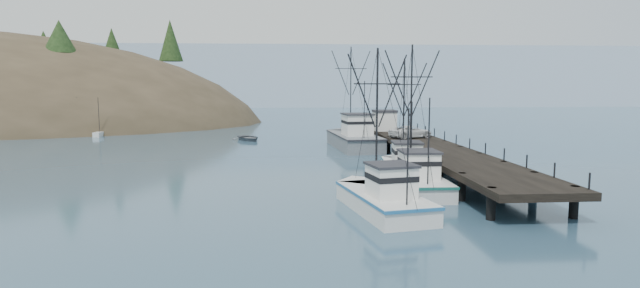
{
  "coord_description": "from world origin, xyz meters",
  "views": [
    {
      "loc": [
        -0.96,
        -32.59,
        8.07
      ],
      "look_at": [
        2.38,
        14.76,
        2.5
      ],
      "focal_mm": 28.0,
      "sensor_mm": 36.0,
      "label": 1
    }
  ],
  "objects_px": {
    "trawler_far": "(404,167)",
    "motorboat": "(248,140)",
    "pier_shed": "(384,120)",
    "pickup_truck": "(411,132)",
    "work_vessel": "(353,138)",
    "pier": "(435,150)",
    "trawler_near": "(413,179)",
    "trawler_mid": "(381,198)"
  },
  "relations": [
    {
      "from": "trawler_far",
      "to": "motorboat",
      "type": "height_order",
      "value": "trawler_far"
    },
    {
      "from": "pier_shed",
      "to": "pickup_truck",
      "type": "xyz_separation_m",
      "value": [
        1.18,
        -9.67,
        -0.7
      ]
    },
    {
      "from": "work_vessel",
      "to": "motorboat",
      "type": "bearing_deg",
      "value": 145.81
    },
    {
      "from": "pier",
      "to": "motorboat",
      "type": "bearing_deg",
      "value": 128.85
    },
    {
      "from": "trawler_far",
      "to": "motorboat",
      "type": "xyz_separation_m",
      "value": [
        -16.01,
        30.71,
        -0.82
      ]
    },
    {
      "from": "work_vessel",
      "to": "motorboat",
      "type": "height_order",
      "value": "work_vessel"
    },
    {
      "from": "trawler_far",
      "to": "pickup_truck",
      "type": "relative_size",
      "value": 2.09
    },
    {
      "from": "pier_shed",
      "to": "trawler_far",
      "type": "bearing_deg",
      "value": -97.03
    },
    {
      "from": "pier_shed",
      "to": "pickup_truck",
      "type": "bearing_deg",
      "value": -83.05
    },
    {
      "from": "pier",
      "to": "pier_shed",
      "type": "relative_size",
      "value": 13.75
    },
    {
      "from": "pier_shed",
      "to": "motorboat",
      "type": "relative_size",
      "value": 0.6
    },
    {
      "from": "pier_shed",
      "to": "motorboat",
      "type": "height_order",
      "value": "pier_shed"
    },
    {
      "from": "pier",
      "to": "pickup_truck",
      "type": "distance_m",
      "value": 8.4
    },
    {
      "from": "pickup_truck",
      "to": "work_vessel",
      "type": "bearing_deg",
      "value": 14.34
    },
    {
      "from": "trawler_near",
      "to": "work_vessel",
      "type": "bearing_deg",
      "value": 92.21
    },
    {
      "from": "trawler_mid",
      "to": "work_vessel",
      "type": "xyz_separation_m",
      "value": [
        2.64,
        32.81,
        0.41
      ]
    },
    {
      "from": "trawler_near",
      "to": "trawler_far",
      "type": "bearing_deg",
      "value": 83.2
    },
    {
      "from": "work_vessel",
      "to": "motorboat",
      "type": "relative_size",
      "value": 3.03
    },
    {
      "from": "motorboat",
      "to": "pier",
      "type": "bearing_deg",
      "value": -77.07
    },
    {
      "from": "pier_shed",
      "to": "pickup_truck",
      "type": "height_order",
      "value": "pier_shed"
    },
    {
      "from": "trawler_near",
      "to": "motorboat",
      "type": "height_order",
      "value": "trawler_near"
    },
    {
      "from": "trawler_mid",
      "to": "pickup_truck",
      "type": "xyz_separation_m",
      "value": [
        8.41,
        25.53,
        1.9
      ]
    },
    {
      "from": "pickup_truck",
      "to": "motorboat",
      "type": "bearing_deg",
      "value": 25.67
    },
    {
      "from": "pier",
      "to": "trawler_far",
      "type": "relative_size",
      "value": 4.07
    },
    {
      "from": "pier",
      "to": "motorboat",
      "type": "relative_size",
      "value": 8.19
    },
    {
      "from": "pier",
      "to": "work_vessel",
      "type": "distance_m",
      "value": 16.76
    },
    {
      "from": "pier",
      "to": "trawler_mid",
      "type": "xyz_separation_m",
      "value": [
        -8.74,
        -17.2,
        -0.87
      ]
    },
    {
      "from": "trawler_far",
      "to": "pier_shed",
      "type": "relative_size",
      "value": 3.38
    },
    {
      "from": "pier_shed",
      "to": "pier",
      "type": "bearing_deg",
      "value": -85.24
    },
    {
      "from": "pier",
      "to": "trawler_far",
      "type": "height_order",
      "value": "trawler_far"
    },
    {
      "from": "pier",
      "to": "trawler_near",
      "type": "distance_m",
      "value": 12.2
    },
    {
      "from": "trawler_near",
      "to": "work_vessel",
      "type": "distance_m",
      "value": 26.69
    },
    {
      "from": "pickup_truck",
      "to": "trawler_mid",
      "type": "bearing_deg",
      "value": 137.67
    },
    {
      "from": "trawler_mid",
      "to": "pickup_truck",
      "type": "bearing_deg",
      "value": 71.76
    },
    {
      "from": "work_vessel",
      "to": "pickup_truck",
      "type": "xyz_separation_m",
      "value": [
        5.77,
        -7.28,
        1.49
      ]
    },
    {
      "from": "work_vessel",
      "to": "pier_shed",
      "type": "distance_m",
      "value": 5.63
    },
    {
      "from": "pier",
      "to": "pier_shed",
      "type": "height_order",
      "value": "pier_shed"
    },
    {
      "from": "pier",
      "to": "work_vessel",
      "type": "relative_size",
      "value": 2.7
    },
    {
      "from": "pier",
      "to": "pier_shed",
      "type": "distance_m",
      "value": 18.14
    },
    {
      "from": "trawler_near",
      "to": "pickup_truck",
      "type": "distance_m",
      "value": 20.05
    },
    {
      "from": "trawler_mid",
      "to": "pier_shed",
      "type": "relative_size",
      "value": 3.43
    },
    {
      "from": "work_vessel",
      "to": "pickup_truck",
      "type": "bearing_deg",
      "value": -51.57
    }
  ]
}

